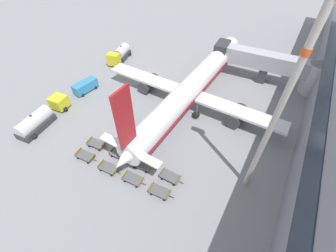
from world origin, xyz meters
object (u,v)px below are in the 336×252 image
at_px(baggage_dolly_row_near_col_d, 160,192).
at_px(apron_light_mast, 281,107).
at_px(baggage_dolly_row_mid_a_col_c, 142,165).
at_px(baggage_dolly_row_near_col_b, 108,168).
at_px(airplane, 191,88).
at_px(baggage_dolly_row_mid_a_col_d, 170,177).
at_px(baggage_dolly_row_near_col_a, 85,156).
at_px(service_van, 85,86).
at_px(fuel_tanker_primary, 41,118).
at_px(baggage_dolly_row_mid_a_col_b, 119,154).
at_px(baggage_dolly_row_mid_a_col_a, 96,144).
at_px(baggage_dolly_row_near_col_c, 133,179).
at_px(fuel_tanker_secondary, 120,54).

distance_m(baggage_dolly_row_near_col_d, apron_light_mast, 16.83).
bearing_deg(baggage_dolly_row_mid_a_col_c, baggage_dolly_row_near_col_b, -143.36).
distance_m(airplane, baggage_dolly_row_near_col_b, 19.13).
bearing_deg(baggage_dolly_row_mid_a_col_d, baggage_dolly_row_near_col_a, -165.39).
bearing_deg(service_van, fuel_tanker_primary, -87.59).
bearing_deg(baggage_dolly_row_mid_a_col_d, baggage_dolly_row_mid_a_col_b, -176.66).
height_order(baggage_dolly_row_mid_a_col_a, baggage_dolly_row_mid_a_col_d, same).
relative_size(baggage_dolly_row_near_col_c, baggage_dolly_row_mid_a_col_a, 1.00).
bearing_deg(baggage_dolly_row_mid_a_col_a, baggage_dolly_row_near_col_b, -28.05).
height_order(airplane, baggage_dolly_row_near_col_b, airplane).
xyz_separation_m(baggage_dolly_row_mid_a_col_a, baggage_dolly_row_mid_a_col_b, (4.16, 0.23, 0.00)).
distance_m(airplane, baggage_dolly_row_near_col_d, 18.96).
distance_m(baggage_dolly_row_near_col_b, baggage_dolly_row_mid_a_col_d, 8.50).
height_order(airplane, apron_light_mast, apron_light_mast).
bearing_deg(baggage_dolly_row_near_col_d, fuel_tanker_primary, 177.90).
distance_m(baggage_dolly_row_near_col_a, baggage_dolly_row_mid_a_col_d, 12.55).
xyz_separation_m(fuel_tanker_secondary, apron_light_mast, (34.57, -17.14, 11.75)).
distance_m(airplane, apron_light_mast, 20.20).
height_order(service_van, baggage_dolly_row_near_col_c, service_van).
bearing_deg(baggage_dolly_row_mid_a_col_b, baggage_dolly_row_near_col_b, -84.37).
xyz_separation_m(fuel_tanker_secondary, baggage_dolly_row_mid_a_col_a, (13.45, -22.28, -0.81)).
height_order(baggage_dolly_row_near_col_d, apron_light_mast, apron_light_mast).
xyz_separation_m(baggage_dolly_row_mid_a_col_c, baggage_dolly_row_mid_a_col_d, (4.25, 0.32, 0.00)).
bearing_deg(airplane, baggage_dolly_row_mid_a_col_d, -72.65).
xyz_separation_m(baggage_dolly_row_near_col_c, apron_light_mast, (12.80, 7.17, 12.56)).
height_order(service_van, baggage_dolly_row_mid_a_col_b, service_van).
relative_size(baggage_dolly_row_near_col_b, apron_light_mast, 0.14).
height_order(airplane, baggage_dolly_row_near_col_a, airplane).
bearing_deg(fuel_tanker_secondary, baggage_dolly_row_near_col_b, -54.05).
bearing_deg(baggage_dolly_row_mid_a_col_a, baggage_dolly_row_mid_a_col_b, 3.11).
distance_m(fuel_tanker_secondary, baggage_dolly_row_near_col_c, 32.64).
relative_size(fuel_tanker_secondary, baggage_dolly_row_mid_a_col_c, 2.26).
xyz_separation_m(fuel_tanker_primary, baggage_dolly_row_mid_a_col_a, (10.99, 0.93, -0.76)).
relative_size(service_van, baggage_dolly_row_mid_a_col_a, 1.48).
xyz_separation_m(baggage_dolly_row_near_col_c, baggage_dolly_row_mid_a_col_b, (-4.16, 2.26, 0.00)).
relative_size(baggage_dolly_row_mid_a_col_a, baggage_dolly_row_mid_a_col_d, 1.01).
distance_m(fuel_tanker_secondary, service_van, 13.07).
bearing_deg(apron_light_mast, baggage_dolly_row_mid_a_col_a, -166.33).
height_order(baggage_dolly_row_mid_a_col_b, apron_light_mast, apron_light_mast).
distance_m(airplane, baggage_dolly_row_mid_a_col_c, 16.20).
bearing_deg(baggage_dolly_row_mid_a_col_b, baggage_dolly_row_near_col_d, -13.86).
bearing_deg(baggage_dolly_row_near_col_c, baggage_dolly_row_mid_a_col_d, 34.21).
relative_size(fuel_tanker_secondary, baggage_dolly_row_near_col_d, 2.26).
height_order(fuel_tanker_primary, baggage_dolly_row_mid_a_col_a, fuel_tanker_primary).
xyz_separation_m(airplane, fuel_tanker_secondary, (-20.91, 5.94, -1.95)).
distance_m(service_van, baggage_dolly_row_near_col_a, 16.60).
relative_size(baggage_dolly_row_near_col_c, baggage_dolly_row_mid_a_col_b, 1.01).
height_order(service_van, baggage_dolly_row_near_col_b, service_van).
relative_size(baggage_dolly_row_near_col_a, baggage_dolly_row_near_col_c, 1.00).
bearing_deg(apron_light_mast, baggage_dolly_row_near_col_d, -141.86).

